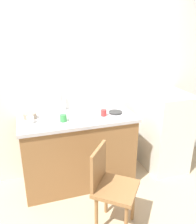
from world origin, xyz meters
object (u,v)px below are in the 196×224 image
chair (110,185)px  terracotta_bowl (30,116)px  dish_tray (80,116)px  refrigerator (165,131)px  cup_red (104,113)px  hotplate (115,112)px  cup_green (63,118)px  cup_white (30,120)px

chair → terracotta_bowl: terracotta_bowl is taller
terracotta_bowl → dish_tray: bearing=-17.0°
refrigerator → cup_red: 1.03m
terracotta_bowl → hotplate: size_ratio=0.91×
refrigerator → terracotta_bowl: (-1.80, 0.13, 0.41)m
chair → cup_green: (-0.31, 0.72, 0.48)m
dish_tray → terracotta_bowl: size_ratio=1.81×
terracotta_bowl → hotplate: (1.04, -0.14, -0.02)m
terracotta_bowl → cup_white: (-0.00, -0.15, 0.01)m
cup_white → refrigerator: bearing=0.5°
refrigerator → dish_tray: 1.30m
terracotta_bowl → cup_green: size_ratio=1.82×
chair → cup_red: bearing=24.5°
hotplate → cup_white: 1.04m
dish_tray → hotplate: (0.47, 0.03, -0.02)m
dish_tray → cup_green: size_ratio=3.29×
chair → cup_white: size_ratio=11.02×
terracotta_bowl → cup_red: (0.86, -0.19, 0.01)m
cup_white → cup_red: 0.86m
cup_white → cup_green: cup_green is taller
refrigerator → terracotta_bowl: refrigerator is taller
dish_tray → cup_red: size_ratio=3.47×
dish_tray → cup_red: (0.29, -0.01, 0.02)m
refrigerator → hotplate: size_ratio=6.60×
cup_white → terracotta_bowl: bearing=90.0°
cup_green → hotplate: bearing=5.7°
chair → terracotta_bowl: (-0.68, 0.93, 0.47)m
hotplate → terracotta_bowl: bearing=172.1°
refrigerator → cup_green: 1.50m
refrigerator → cup_red: size_ratio=13.93×
chair → cup_red: size_ratio=11.04×
refrigerator → terracotta_bowl: bearing=175.8°
dish_tray → cup_white: (-0.57, 0.03, 0.02)m
cup_green → chair: bearing=-66.4°
hotplate → refrigerator: bearing=0.8°
refrigerator → cup_green: size_ratio=13.20×
cup_green → terracotta_bowl: bearing=149.8°
cup_red → cup_green: bearing=-177.4°
refrigerator → hotplate: 0.86m
refrigerator → cup_green: bearing=-176.9°
cup_red → refrigerator: bearing=3.4°
cup_red → chair: bearing=-104.1°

